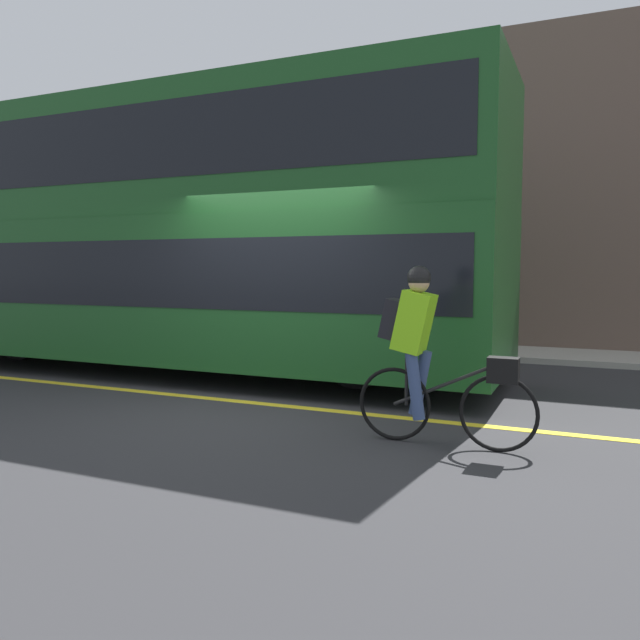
# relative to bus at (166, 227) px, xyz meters

# --- Properties ---
(ground_plane) EXTENTS (80.00, 80.00, 0.00)m
(ground_plane) POSITION_rel_bus_xyz_m (2.48, -1.51, -2.21)
(ground_plane) COLOR #2D2D30
(road_center_line) EXTENTS (50.00, 0.14, 0.01)m
(road_center_line) POSITION_rel_bus_xyz_m (2.48, -1.42, -2.20)
(road_center_line) COLOR yellow
(road_center_line) RESTS_ON ground_plane
(sidewalk_curb) EXTENTS (60.00, 1.62, 0.10)m
(sidewalk_curb) POSITION_rel_bus_xyz_m (2.48, 3.88, -2.16)
(sidewalk_curb) COLOR #A8A399
(sidewalk_curb) RESTS_ON ground_plane
(building_facade) EXTENTS (60.00, 0.30, 6.10)m
(building_facade) POSITION_rel_bus_xyz_m (2.48, 4.84, 0.84)
(building_facade) COLOR brown
(building_facade) RESTS_ON ground_plane
(bus) EXTENTS (10.06, 2.42, 4.01)m
(bus) POSITION_rel_bus_xyz_m (0.00, 0.00, 0.00)
(bus) COLOR black
(bus) RESTS_ON ground_plane
(cyclist_on_bike) EXTENTS (1.62, 0.32, 1.62)m
(cyclist_on_bike) POSITION_rel_bus_xyz_m (4.61, -2.27, -1.34)
(cyclist_on_bike) COLOR black
(cyclist_on_bike) RESTS_ON ground_plane
(trash_bin) EXTENTS (0.53, 0.53, 0.96)m
(trash_bin) POSITION_rel_bus_xyz_m (2.08, 3.80, -1.62)
(trash_bin) COLOR #515156
(trash_bin) RESTS_ON sidewalk_curb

